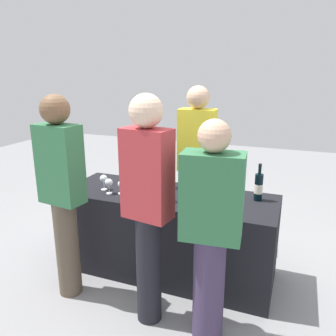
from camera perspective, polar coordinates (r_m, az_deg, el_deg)
name	(u,v)px	position (r m, az deg, el deg)	size (l,w,h in m)	color
ground_plane	(168,270)	(3.48, 0.00, -16.71)	(12.00, 12.00, 0.00)	gray
tasting_table	(168,233)	(3.28, 0.00, -10.90)	(1.97, 0.71, 0.79)	black
wine_bottle_0	(123,172)	(3.41, -7.62, -0.64)	(0.07, 0.07, 0.33)	black
wine_bottle_1	(165,176)	(3.26, -0.54, -1.38)	(0.08, 0.08, 0.31)	black
wine_bottle_2	(202,183)	(3.07, 5.77, -2.49)	(0.07, 0.07, 0.33)	black
wine_bottle_3	(259,187)	(3.04, 14.96, -3.09)	(0.07, 0.07, 0.33)	black
wine_glass_0	(104,179)	(3.26, -10.75, -1.84)	(0.07, 0.07, 0.15)	silver
wine_glass_1	(109,183)	(3.15, -9.91, -2.49)	(0.07, 0.07, 0.14)	silver
wine_glass_2	(121,185)	(3.14, -7.90, -2.81)	(0.07, 0.07, 0.12)	silver
wine_glass_3	(155,187)	(3.02, -2.14, -3.19)	(0.07, 0.07, 0.14)	silver
wine_glass_4	(169,191)	(2.92, 0.13, -3.94)	(0.07, 0.07, 0.13)	silver
wine_glass_5	(201,190)	(2.92, 5.62, -3.76)	(0.07, 0.07, 0.15)	silver
server_pouring	(197,161)	(3.61, 4.82, 1.20)	(0.38, 0.23, 1.74)	#3F3351
guest_0	(62,190)	(2.88, -17.34, -3.49)	(0.38, 0.24, 1.72)	brown
guest_1	(148,202)	(2.44, -3.44, -5.74)	(0.37, 0.24, 1.74)	black
guest_2	(211,228)	(2.34, 7.20, -10.00)	(0.43, 0.26, 1.60)	#3F3351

